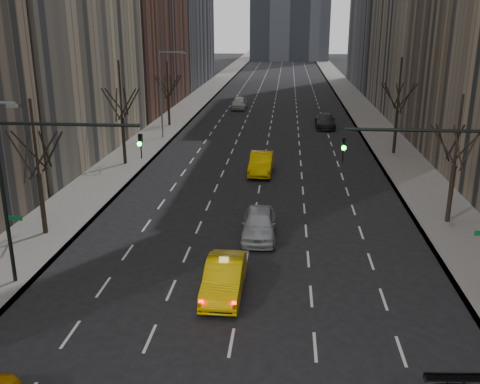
# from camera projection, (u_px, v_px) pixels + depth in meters

# --- Properties ---
(sidewalk_left) EXTENTS (4.50, 320.00, 0.15)m
(sidewalk_left) POSITION_uv_depth(u_px,v_px,m) (193.00, 103.00, 80.68)
(sidewalk_left) COLOR slate
(sidewalk_left) RESTS_ON ground
(sidewalk_right) EXTENTS (4.50, 320.00, 0.15)m
(sidewalk_right) POSITION_uv_depth(u_px,v_px,m) (358.00, 106.00, 78.62)
(sidewalk_right) COLOR slate
(sidewalk_right) RESTS_ON ground
(tree_lw_b) EXTENTS (3.36, 3.50, 7.82)m
(tree_lw_b) POSITION_uv_depth(u_px,v_px,m) (39.00, 174.00, 30.23)
(tree_lw_b) COLOR black
(tree_lw_b) RESTS_ON ground
(tree_lw_c) EXTENTS (3.36, 3.50, 8.74)m
(tree_lw_c) POSITION_uv_depth(u_px,v_px,m) (122.00, 119.00, 45.30)
(tree_lw_c) COLOR black
(tree_lw_c) RESTS_ON ground
(tree_lw_d) EXTENTS (3.36, 3.50, 7.36)m
(tree_lw_d) POSITION_uv_depth(u_px,v_px,m) (168.00, 96.00, 62.52)
(tree_lw_d) COLOR black
(tree_lw_d) RESTS_ON ground
(tree_rw_b) EXTENTS (3.36, 3.50, 7.82)m
(tree_rw_b) POSITION_uv_depth(u_px,v_px,m) (454.00, 166.00, 32.00)
(tree_rw_b) COLOR black
(tree_rw_b) RESTS_ON ground
(tree_rw_c) EXTENTS (3.36, 3.50, 8.74)m
(tree_rw_c) POSITION_uv_depth(u_px,v_px,m) (397.00, 112.00, 48.98)
(tree_rw_c) COLOR black
(tree_rw_c) RESTS_ON ground
(traffic_mast_left) EXTENTS (6.69, 0.39, 8.00)m
(traffic_mast_left) POSITION_uv_depth(u_px,v_px,m) (37.00, 174.00, 23.75)
(traffic_mast_left) COLOR black
(traffic_mast_left) RESTS_ON ground
(traffic_mast_right) EXTENTS (6.69, 0.39, 8.00)m
(traffic_mast_right) POSITION_uv_depth(u_px,v_px,m) (458.00, 185.00, 22.22)
(traffic_mast_right) COLOR black
(traffic_mast_right) RESTS_ON ground
(streetlight_far) EXTENTS (2.83, 0.22, 9.00)m
(streetlight_far) POSITION_uv_depth(u_px,v_px,m) (164.00, 85.00, 55.15)
(streetlight_far) COLOR slate
(streetlight_far) RESTS_ON ground
(taxi_sedan) EXTENTS (1.73, 4.86, 1.60)m
(taxi_sedan) POSITION_uv_depth(u_px,v_px,m) (224.00, 278.00, 24.39)
(taxi_sedan) COLOR #DEB204
(taxi_sedan) RESTS_ON ground
(silver_sedan_ahead) EXTENTS (2.03, 4.88, 1.65)m
(silver_sedan_ahead) POSITION_uv_depth(u_px,v_px,m) (259.00, 224.00, 30.79)
(silver_sedan_ahead) COLOR #A8AAB0
(silver_sedan_ahead) RESTS_ON ground
(far_taxi) EXTENTS (1.94, 5.22, 1.70)m
(far_taxi) POSITION_uv_depth(u_px,v_px,m) (261.00, 163.00, 43.78)
(far_taxi) COLOR #EFBD05
(far_taxi) RESTS_ON ground
(far_suv_grey) EXTENTS (2.29, 5.54, 1.60)m
(far_suv_grey) POSITION_uv_depth(u_px,v_px,m) (325.00, 121.00, 62.55)
(far_suv_grey) COLOR #28282D
(far_suv_grey) RESTS_ON ground
(far_car_white) EXTENTS (2.03, 5.01, 1.70)m
(far_car_white) POSITION_uv_depth(u_px,v_px,m) (239.00, 103.00, 75.77)
(far_car_white) COLOR silver
(far_car_white) RESTS_ON ground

